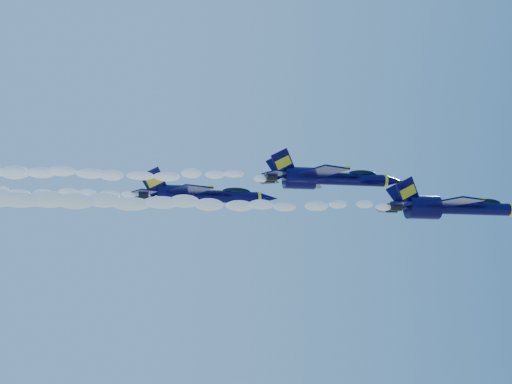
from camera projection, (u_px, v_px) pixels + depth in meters
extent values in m
cylinder|color=#070332|center=(473.00, 209.00, 71.26)|extent=(8.60, 1.43, 1.43)
ellipsoid|color=#070332|center=(423.00, 208.00, 70.17)|extent=(1.49, 2.58, 6.11)
cylinder|color=yellow|center=(509.00, 210.00, 72.04)|extent=(0.33, 1.49, 1.49)
ellipsoid|color=black|center=(486.00, 203.00, 71.68)|extent=(3.44, 1.12, 0.95)
cube|color=yellow|center=(487.00, 205.00, 71.63)|extent=(4.01, 0.96, 0.17)
cube|color=#070332|center=(454.00, 202.00, 66.80)|extent=(5.12, 6.07, 0.17)
cube|color=#070332|center=(422.00, 213.00, 74.19)|extent=(5.12, 6.07, 0.17)
cube|color=yellow|center=(466.00, 201.00, 67.05)|extent=(2.30, 4.78, 0.10)
cube|color=yellow|center=(433.00, 212.00, 74.44)|extent=(2.30, 4.78, 0.10)
cube|color=#070332|center=(408.00, 192.00, 69.10)|extent=(3.11, 0.98, 3.35)
cube|color=#070332|center=(400.00, 195.00, 71.04)|extent=(3.11, 0.98, 3.35)
cylinder|color=black|center=(396.00, 206.00, 68.97)|extent=(1.15, 1.05, 1.05)
cylinder|color=black|center=(392.00, 208.00, 70.17)|extent=(1.15, 1.05, 1.05)
cube|color=yellow|center=(449.00, 201.00, 70.88)|extent=(10.51, 0.33, 0.08)
ellipsoid|color=white|center=(195.00, 203.00, 65.65)|extent=(42.35, 1.86, 1.68)
cylinder|color=#070332|center=(349.00, 180.00, 73.68)|extent=(8.47, 1.41, 1.41)
ellipsoid|color=#070332|center=(299.00, 178.00, 72.61)|extent=(1.47, 2.54, 6.02)
cone|color=#070332|center=(394.00, 181.00, 74.66)|extent=(2.45, 1.41, 1.41)
cylinder|color=yellow|center=(385.00, 181.00, 74.45)|extent=(0.33, 1.47, 1.47)
ellipsoid|color=black|center=(362.00, 174.00, 74.09)|extent=(3.39, 1.10, 0.93)
cube|color=yellow|center=(362.00, 176.00, 74.04)|extent=(3.95, 0.94, 0.17)
cube|color=#070332|center=(323.00, 171.00, 69.28)|extent=(5.04, 5.98, 0.17)
cube|color=#070332|center=(305.00, 184.00, 76.56)|extent=(5.04, 5.98, 0.17)
cube|color=yellow|center=(335.00, 171.00, 69.54)|extent=(2.27, 4.71, 0.09)
cube|color=yellow|center=(316.00, 184.00, 76.82)|extent=(2.27, 4.71, 0.09)
cube|color=#070332|center=(283.00, 163.00, 71.55)|extent=(3.06, 0.97, 3.30)
cube|color=#070332|center=(279.00, 167.00, 73.46)|extent=(3.06, 0.97, 3.30)
cylinder|color=black|center=(272.00, 176.00, 71.42)|extent=(1.13, 1.03, 1.03)
cylinder|color=black|center=(270.00, 178.00, 72.61)|extent=(1.13, 1.03, 1.03)
cube|color=yellow|center=(325.00, 172.00, 73.31)|extent=(10.35, 0.33, 0.08)
ellipsoid|color=white|center=(72.00, 172.00, 68.10)|extent=(42.35, 1.83, 1.65)
cylinder|color=#070332|center=(223.00, 197.00, 80.65)|extent=(9.04, 1.51, 1.51)
ellipsoid|color=#070332|center=(172.00, 196.00, 79.51)|extent=(1.57, 2.71, 6.43)
cone|color=#070332|center=(268.00, 198.00, 81.69)|extent=(2.61, 1.51, 1.51)
cylinder|color=yellow|center=(259.00, 198.00, 81.48)|extent=(0.35, 1.57, 1.57)
ellipsoid|color=black|center=(236.00, 191.00, 81.09)|extent=(3.62, 1.18, 0.99)
cube|color=yellow|center=(236.00, 194.00, 81.04)|extent=(4.22, 1.00, 0.18)
cube|color=#070332|center=(189.00, 190.00, 75.96)|extent=(5.38, 6.38, 0.18)
cube|color=#070332|center=(184.00, 201.00, 83.73)|extent=(5.38, 6.38, 0.18)
cube|color=yellow|center=(201.00, 189.00, 76.23)|extent=(2.42, 5.03, 0.10)
cube|color=yellow|center=(195.00, 201.00, 84.00)|extent=(2.42, 5.03, 0.10)
cube|color=#070332|center=(155.00, 181.00, 78.38)|extent=(3.27, 1.03, 3.52)
cube|color=#070332|center=(154.00, 184.00, 80.42)|extent=(3.27, 1.03, 3.52)
cylinder|color=black|center=(144.00, 194.00, 78.24)|extent=(1.21, 1.10, 1.10)
cylinder|color=black|center=(143.00, 196.00, 79.50)|extent=(1.21, 1.10, 1.10)
cube|color=yellow|center=(199.00, 190.00, 80.25)|extent=(11.05, 0.35, 0.08)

